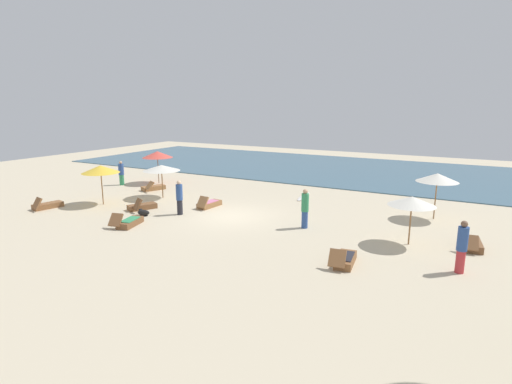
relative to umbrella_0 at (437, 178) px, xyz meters
name	(u,v)px	position (x,y,z in m)	size (l,w,h in m)	color
ground_plane	(230,216)	(-9.09, -4.45, -2.07)	(60.00, 60.00, 0.00)	beige
ocean_water	(336,169)	(-9.09, 12.55, -2.04)	(48.00, 16.00, 0.06)	#3D6075
umbrella_0	(437,178)	(0.00, 0.00, 0.00)	(1.99, 1.99, 2.28)	olive
umbrella_1	(101,169)	(-16.68, -5.87, -0.06)	(2.06, 2.06, 2.23)	olive
umbrella_2	(412,201)	(-0.48, -4.52, -0.26)	(1.86, 1.86, 2.00)	olive
umbrella_3	(161,168)	(-14.87, -2.94, -0.25)	(2.21, 2.21, 1.99)	olive
umbrella_4	(157,154)	(-18.20, 0.39, -0.02)	(2.12, 2.12, 2.29)	brown
lounger_0	(472,244)	(1.80, -3.80, -1.91)	(0.81, 1.76, 0.68)	brown
lounger_1	(345,260)	(-2.13, -7.81, -1.90)	(0.80, 1.74, 0.70)	brown
lounger_2	(209,204)	(-11.09, -3.49, -1.90)	(0.72, 1.71, 0.72)	olive
lounger_3	(129,222)	(-12.33, -8.15, -1.90)	(1.01, 1.78, 0.69)	brown
lounger_4	(47,205)	(-18.65, -7.98, -1.90)	(0.91, 1.74, 0.73)	brown
lounger_5	(142,206)	(-13.95, -5.66, -1.90)	(1.25, 1.72, 0.74)	brown
lounger_6	(153,188)	(-16.89, -1.61, -1.91)	(1.22, 1.78, 0.69)	olive
person_0	(462,247)	(1.49, -6.64, -1.15)	(0.49, 0.49, 1.83)	#BF3338
person_1	(121,173)	(-20.02, -1.34, -1.24)	(0.51, 0.51, 1.68)	#338C59
person_2	(305,208)	(-5.03, -4.48, -1.15)	(0.45, 0.45, 1.82)	#2D4C8C
person_3	(179,197)	(-11.52, -5.44, -1.17)	(0.47, 0.47, 1.78)	#26262D
dog	(143,212)	(-13.00, -6.54, -1.90)	(0.72, 0.47, 0.33)	black
surfboard	(304,196)	(-7.46, 1.32, -2.04)	(0.69, 2.43, 0.07)	silver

